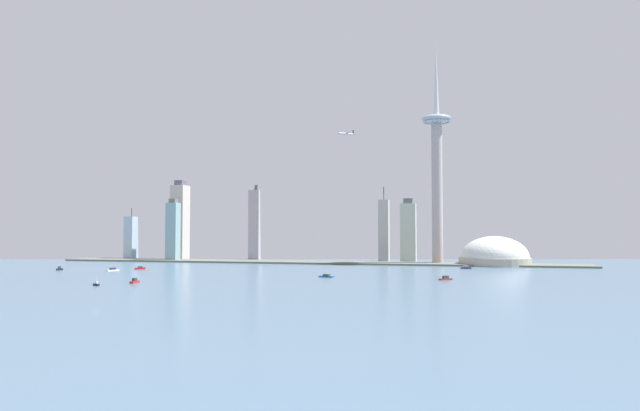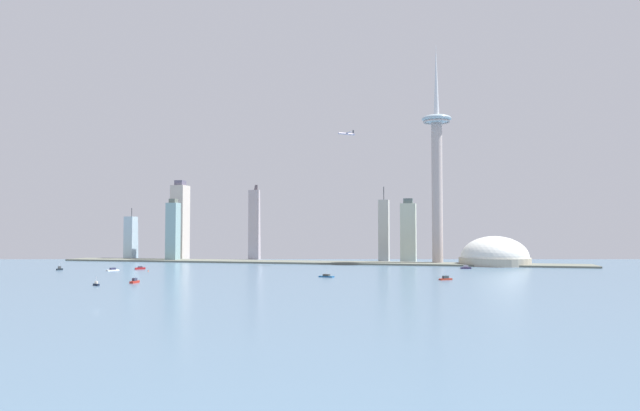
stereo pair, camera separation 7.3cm
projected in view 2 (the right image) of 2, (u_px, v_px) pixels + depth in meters
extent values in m
plane|color=slate|center=(97.00, 310.00, 365.97)|extent=(6000.00, 6000.00, 0.00)
cube|color=#616559|center=(309.00, 262.00, 881.64)|extent=(814.99, 59.49, 2.55)
cylinder|color=#B3A39F|center=(437.00, 191.00, 857.89)|extent=(15.97, 15.97, 217.21)
ellipsoid|color=#9AB0BE|center=(436.00, 119.00, 862.52)|extent=(44.05, 44.05, 12.60)
torus|color=#B3A39F|center=(437.00, 122.00, 862.33)|extent=(39.96, 39.96, 2.52)
cone|color=silver|center=(436.00, 79.00, 865.08)|extent=(7.99, 7.99, 107.70)
cylinder|color=#AEA895|center=(495.00, 261.00, 828.05)|extent=(100.95, 100.95, 11.02)
ellipsoid|color=silver|center=(495.00, 258.00, 828.28)|extent=(95.91, 95.91, 61.71)
cube|color=#84AAAE|center=(173.00, 232.00, 936.57)|extent=(18.42, 17.36, 94.93)
cube|color=#5F655B|center=(173.00, 201.00, 938.74)|extent=(11.05, 10.42, 6.70)
cube|color=beige|center=(180.00, 223.00, 983.28)|extent=(23.80, 27.72, 126.82)
cube|color=#565267|center=(180.00, 183.00, 986.17)|extent=(14.28, 16.63, 8.59)
cube|color=#AE9EA2|center=(255.00, 225.00, 1003.47)|extent=(19.03, 21.16, 120.19)
cube|color=#5B5056|center=(256.00, 188.00, 1006.22)|extent=(11.42, 12.69, 8.80)
cube|color=#B9B6AC|center=(384.00, 231.00, 934.37)|extent=(16.43, 18.65, 99.71)
cylinder|color=#4C4C51|center=(384.00, 193.00, 936.96)|extent=(1.60, 1.60, 21.64)
cube|color=beige|center=(408.00, 233.00, 901.95)|extent=(23.83, 21.12, 92.35)
cube|color=#515E5E|center=(408.00, 201.00, 904.09)|extent=(14.30, 12.67, 7.84)
cube|color=#B79E97|center=(175.00, 217.00, 1019.76)|extent=(27.72, 16.62, 147.78)
cylinder|color=#4C4C51|center=(175.00, 169.00, 1023.36)|extent=(1.60, 1.60, 21.46)
cube|color=#A8C3D2|center=(131.00, 238.00, 994.05)|extent=(16.46, 22.82, 73.84)
cylinder|color=#4C4C51|center=(132.00, 212.00, 995.94)|extent=(1.60, 1.60, 14.80)
cube|color=#182133|center=(96.00, 285.00, 523.94)|extent=(7.88, 5.11, 1.84)
cube|color=beige|center=(96.00, 282.00, 524.02)|extent=(3.70, 2.75, 2.24)
cylinder|color=silver|center=(96.00, 279.00, 524.16)|extent=(0.24, 0.24, 4.41)
cube|color=#1B5286|center=(326.00, 277.00, 618.03)|extent=(17.25, 10.10, 1.35)
cube|color=#3D3D39|center=(326.00, 275.00, 618.10)|extent=(8.00, 6.01, 2.01)
cylinder|color=silver|center=(326.00, 272.00, 618.25)|extent=(0.24, 0.24, 5.13)
cube|color=black|center=(59.00, 269.00, 727.07)|extent=(5.16, 8.20, 2.11)
cube|color=#343739|center=(60.00, 267.00, 727.18)|extent=(2.79, 3.83, 2.85)
cylinder|color=silver|center=(60.00, 265.00, 727.31)|extent=(0.24, 0.24, 3.53)
cube|color=white|center=(113.00, 270.00, 713.02)|extent=(11.92, 15.84, 1.51)
cube|color=#2B2D4A|center=(113.00, 269.00, 713.10)|extent=(6.51, 7.64, 2.50)
cube|color=#1F1239|center=(466.00, 268.00, 755.11)|extent=(13.78, 7.64, 1.69)
cube|color=#A092A7|center=(466.00, 266.00, 755.20)|extent=(6.35, 4.58, 2.53)
cylinder|color=silver|center=(466.00, 263.00, 755.38)|extent=(0.24, 0.24, 5.83)
cube|color=#AF1B1D|center=(140.00, 268.00, 741.51)|extent=(11.17, 11.87, 2.39)
cube|color=#3C3041|center=(140.00, 267.00, 741.59)|extent=(5.57, 5.81, 1.57)
cube|color=#B2281D|center=(135.00, 282.00, 550.24)|extent=(4.43, 13.04, 2.04)
cube|color=#2D3145|center=(135.00, 279.00, 550.34)|extent=(2.94, 5.78, 2.78)
cylinder|color=silver|center=(135.00, 276.00, 550.49)|extent=(0.24, 0.24, 4.25)
cube|color=#A92F1E|center=(446.00, 279.00, 583.38)|extent=(13.70, 12.32, 1.68)
cube|color=#2C393E|center=(446.00, 277.00, 583.48)|extent=(6.75, 6.30, 2.70)
cylinder|color=silver|center=(445.00, 274.00, 583.61)|extent=(0.24, 0.24, 3.60)
cone|color=#E54C19|center=(148.00, 271.00, 702.12)|extent=(1.09, 1.09, 2.48)
cylinder|color=#BCB1CA|center=(347.00, 134.00, 831.03)|extent=(21.32, 19.30, 2.74)
sphere|color=#BCB1CA|center=(339.00, 133.00, 824.95)|extent=(2.74, 2.74, 2.74)
cube|color=#BCB1CA|center=(347.00, 133.00, 831.09)|extent=(18.86, 20.74, 0.50)
cube|color=#BCB1CA|center=(353.00, 134.00, 836.16)|extent=(7.43, 7.99, 0.40)
cube|color=#2D333D|center=(353.00, 132.00, 836.31)|extent=(1.99, 1.84, 5.00)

